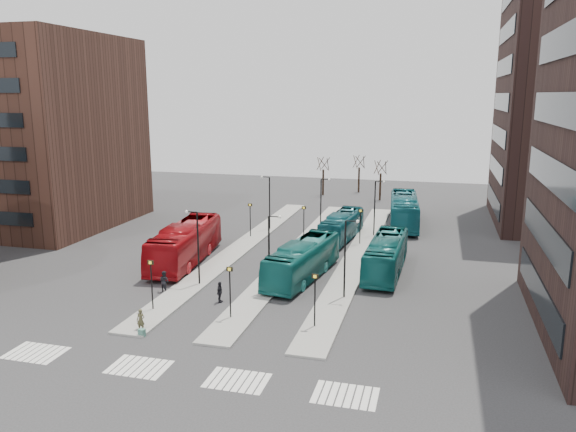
% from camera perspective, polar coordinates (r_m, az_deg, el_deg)
% --- Properties ---
extents(ground, '(160.00, 160.00, 0.00)m').
position_cam_1_polar(ground, '(31.10, -17.02, -17.96)').
color(ground, '#2A2A2D').
rests_on(ground, ground).
extents(island_left, '(2.50, 45.00, 0.15)m').
position_cam_1_polar(island_left, '(57.88, -4.73, -3.10)').
color(island_left, gray).
rests_on(island_left, ground).
extents(island_mid, '(2.50, 45.00, 0.15)m').
position_cam_1_polar(island_mid, '(56.20, 1.05, -3.53)').
color(island_mid, gray).
rests_on(island_mid, ground).
extents(island_right, '(2.50, 45.00, 0.15)m').
position_cam_1_polar(island_right, '(55.12, 7.13, -3.94)').
color(island_right, gray).
rests_on(island_right, ground).
extents(suitcase, '(0.48, 0.41, 0.51)m').
position_cam_1_polar(suitcase, '(38.29, -14.63, -11.41)').
color(suitcase, '#1B3B98').
rests_on(suitcase, ground).
extents(red_bus, '(4.41, 13.49, 3.69)m').
position_cam_1_polar(red_bus, '(53.02, -10.37, -2.72)').
color(red_bus, '#9D0C12').
rests_on(red_bus, ground).
extents(teal_bus_a, '(4.38, 11.92, 3.25)m').
position_cam_1_polar(teal_bus_a, '(47.69, 1.50, -4.49)').
color(teal_bus_a, '#13605C').
rests_on(teal_bus_a, ground).
extents(teal_bus_b, '(3.42, 10.66, 2.92)m').
position_cam_1_polar(teal_bus_b, '(60.77, 5.47, -1.02)').
color(teal_bus_b, '#12535E').
rests_on(teal_bus_b, ground).
extents(teal_bus_c, '(3.06, 11.62, 3.21)m').
position_cam_1_polar(teal_bus_c, '(49.92, 9.93, -3.93)').
color(teal_bus_c, '#125D5C').
rests_on(teal_bus_c, ground).
extents(teal_bus_d, '(4.17, 13.43, 3.68)m').
position_cam_1_polar(teal_bus_d, '(68.09, 11.71, 0.55)').
color(teal_bus_d, '#16646F').
rests_on(teal_bus_d, ground).
extents(traveller, '(0.59, 0.42, 1.50)m').
position_cam_1_polar(traveller, '(38.96, -14.73, -10.20)').
color(traveller, '#49462C').
rests_on(traveller, ground).
extents(commuter_a, '(0.97, 0.85, 1.69)m').
position_cam_1_polar(commuter_a, '(45.89, -12.46, -6.49)').
color(commuter_a, black).
rests_on(commuter_a, ground).
extents(commuter_b, '(0.43, 0.97, 1.62)m').
position_cam_1_polar(commuter_b, '(42.88, -6.95, -7.68)').
color(commuter_b, black).
rests_on(commuter_b, ground).
extents(commuter_c, '(0.80, 1.20, 1.73)m').
position_cam_1_polar(commuter_c, '(44.80, -1.28, -6.63)').
color(commuter_c, black).
rests_on(commuter_c, ground).
extents(crosswalk_stripes, '(22.35, 2.40, 0.01)m').
position_cam_1_polar(crosswalk_stripes, '(33.37, -10.63, -15.39)').
color(crosswalk_stripes, silver).
rests_on(crosswalk_stripes, ground).
extents(office_block, '(25.00, 20.12, 22.00)m').
position_cam_1_polar(office_block, '(74.88, -26.16, 7.69)').
color(office_block, '#43281F').
rests_on(office_block, ground).
extents(sign_poles, '(12.45, 22.12, 3.65)m').
position_cam_1_polar(sign_poles, '(49.16, -1.36, -3.03)').
color(sign_poles, black).
rests_on(sign_poles, ground).
extents(lamp_posts, '(14.04, 20.24, 6.12)m').
position_cam_1_polar(lamp_posts, '(53.30, 1.21, -0.52)').
color(lamp_posts, black).
rests_on(lamp_posts, ground).
extents(bare_trees, '(10.97, 8.14, 5.90)m').
position_cam_1_polar(bare_trees, '(86.97, 6.70, 3.83)').
color(bare_trees, black).
rests_on(bare_trees, ground).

